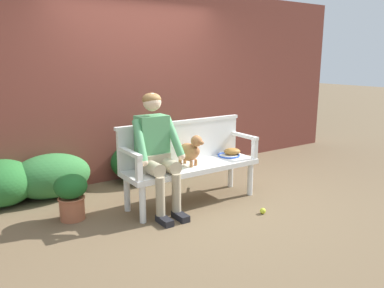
# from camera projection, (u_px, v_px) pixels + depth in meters

# --- Properties ---
(ground_plane) EXTENTS (40.00, 40.00, 0.00)m
(ground_plane) POSITION_uv_depth(u_px,v_px,m) (192.00, 202.00, 4.67)
(ground_plane) COLOR brown
(brick_garden_fence) EXTENTS (8.00, 0.30, 2.70)m
(brick_garden_fence) POSITION_uv_depth(u_px,v_px,m) (134.00, 84.00, 5.59)
(brick_garden_fence) COLOR brown
(brick_garden_fence) RESTS_ON ground
(hedge_bush_mid_right) EXTENTS (1.05, 0.66, 0.78)m
(hedge_bush_mid_right) POSITION_uv_depth(u_px,v_px,m) (158.00, 151.00, 5.57)
(hedge_bush_mid_right) COLOR #286B2D
(hedge_bush_mid_right) RESTS_ON ground
(hedge_bush_far_left) EXTENTS (0.86, 0.72, 0.56)m
(hedge_bush_far_left) POSITION_uv_depth(u_px,v_px,m) (140.00, 161.00, 5.48)
(hedge_bush_far_left) COLOR #194C1E
(hedge_bush_far_left) RESTS_ON ground
(hedge_bush_mid_left) EXTENTS (0.75, 0.72, 0.55)m
(hedge_bush_mid_left) POSITION_uv_depth(u_px,v_px,m) (2.00, 183.00, 4.51)
(hedge_bush_mid_left) COLOR #286B2D
(hedge_bush_mid_left) RESTS_ON ground
(hedge_bush_far_right) EXTENTS (0.98, 0.61, 0.56)m
(hedge_bush_far_right) POSITION_uv_depth(u_px,v_px,m) (51.00, 176.00, 4.78)
(hedge_bush_far_right) COLOR #337538
(hedge_bush_far_right) RESTS_ON ground
(garden_bench) EXTENTS (1.68, 0.51, 0.48)m
(garden_bench) POSITION_uv_depth(u_px,v_px,m) (192.00, 170.00, 4.58)
(garden_bench) COLOR white
(garden_bench) RESTS_ON ground
(bench_backrest) EXTENTS (1.72, 0.06, 0.50)m
(bench_backrest) POSITION_uv_depth(u_px,v_px,m) (182.00, 140.00, 4.69)
(bench_backrest) COLOR white
(bench_backrest) RESTS_ON garden_bench
(bench_armrest_left_end) EXTENTS (0.06, 0.51, 0.28)m
(bench_armrest_left_end) POSITION_uv_depth(u_px,v_px,m) (133.00, 159.00, 4.01)
(bench_armrest_left_end) COLOR white
(bench_armrest_left_end) RESTS_ON garden_bench
(bench_armrest_right_end) EXTENTS (0.06, 0.51, 0.28)m
(bench_armrest_right_end) POSITION_uv_depth(u_px,v_px,m) (248.00, 141.00, 4.88)
(bench_armrest_right_end) COLOR white
(bench_armrest_right_end) RESTS_ON garden_bench
(person_seated) EXTENTS (0.56, 0.65, 1.35)m
(person_seated) POSITION_uv_depth(u_px,v_px,m) (156.00, 148.00, 4.22)
(person_seated) COLOR black
(person_seated) RESTS_ON ground
(dog_on_bench) EXTENTS (0.26, 0.37, 0.37)m
(dog_on_bench) POSITION_uv_depth(u_px,v_px,m) (190.00, 150.00, 4.48)
(dog_on_bench) COLOR #AD7042
(dog_on_bench) RESTS_ON garden_bench
(tennis_racket) EXTENTS (0.45, 0.55, 0.03)m
(tennis_racket) POSITION_uv_depth(u_px,v_px,m) (229.00, 155.00, 4.98)
(tennis_racket) COLOR blue
(tennis_racket) RESTS_ON garden_bench
(baseball_glove) EXTENTS (0.26, 0.23, 0.09)m
(baseball_glove) POSITION_uv_depth(u_px,v_px,m) (232.00, 151.00, 5.01)
(baseball_glove) COLOR #9E6B2D
(baseball_glove) RESTS_ON garden_bench
(tennis_ball) EXTENTS (0.07, 0.07, 0.07)m
(tennis_ball) POSITION_uv_depth(u_px,v_px,m) (263.00, 211.00, 4.32)
(tennis_ball) COLOR #CCDB33
(tennis_ball) RESTS_ON ground
(potted_plant) EXTENTS (0.35, 0.35, 0.51)m
(potted_plant) POSITION_uv_depth(u_px,v_px,m) (71.00, 194.00, 4.12)
(potted_plant) COLOR #A85B3D
(potted_plant) RESTS_ON ground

